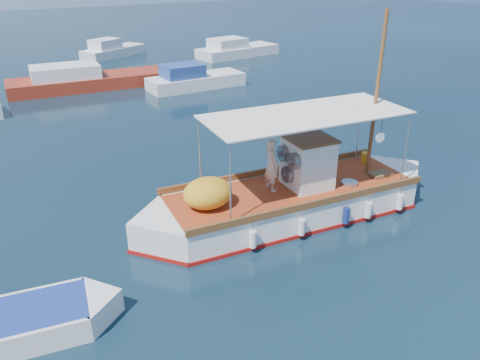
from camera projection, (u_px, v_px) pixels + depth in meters
ground at (275, 219)px, 15.14m from camera, size 160.00×160.00×0.00m
fishing_caique at (290, 200)px, 15.12m from camera, size 10.59×3.81×6.50m
bg_boat_n at (86, 81)px, 30.37m from camera, size 10.48×3.74×1.80m
bg_boat_ne at (193, 80)px, 30.44m from camera, size 6.29×2.22×1.80m
bg_boat_e at (236, 50)px, 40.57m from camera, size 7.59×3.46×1.80m
bg_boat_far_n at (112, 51)px, 40.19m from camera, size 6.11×4.32×1.80m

